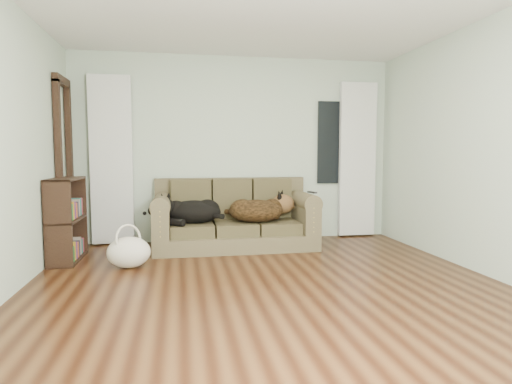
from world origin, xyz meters
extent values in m
plane|color=black|center=(0.00, 0.00, 0.00)|extent=(5.00, 5.00, 0.00)
cube|color=#ACBEA3|center=(0.00, 2.50, 1.30)|extent=(4.50, 0.04, 2.60)
cube|color=#ACBEA3|center=(2.25, 0.00, 1.30)|extent=(0.04, 5.00, 2.60)
cube|color=silver|center=(-1.70, 2.42, 1.15)|extent=(0.55, 0.08, 2.25)
cube|color=silver|center=(1.80, 2.42, 1.15)|extent=(0.55, 0.08, 2.25)
cube|color=black|center=(1.45, 2.47, 1.40)|extent=(0.50, 0.03, 1.20)
cube|color=black|center=(-2.20, 2.05, 1.05)|extent=(0.07, 0.60, 2.10)
cube|color=#473B2F|center=(-0.10, 1.97, 0.45)|extent=(2.09, 0.90, 0.85)
ellipsoid|color=black|center=(-0.68, 1.93, 0.48)|extent=(0.78, 0.61, 0.30)
ellipsoid|color=black|center=(0.21, 1.87, 0.49)|extent=(0.80, 0.61, 0.33)
cube|color=black|center=(0.92, 1.82, 0.73)|extent=(0.08, 0.17, 0.02)
ellipsoid|color=silver|center=(-1.36, 1.15, 0.16)|extent=(0.57, 0.51, 0.34)
cube|color=black|center=(-2.09, 1.60, 0.50)|extent=(0.36, 0.79, 0.96)
camera|label=1|loc=(-0.80, -3.58, 1.23)|focal=30.00mm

